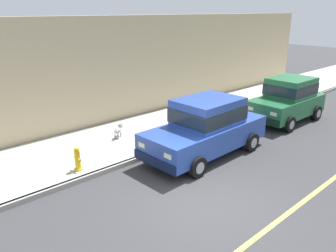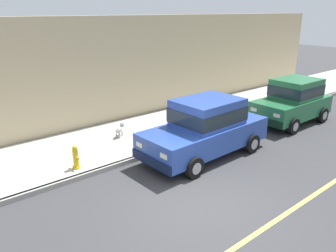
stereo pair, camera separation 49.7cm
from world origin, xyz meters
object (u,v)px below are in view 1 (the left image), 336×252
Objects in this scene: car_green_hatchback at (288,99)px; dog_grey at (118,130)px; car_blue_sedan at (206,127)px; fire_hydrant at (78,159)px.

car_green_hatchback is 7.44m from dog_grey.
car_blue_sedan is at bearing 25.64° from dog_grey.
car_green_hatchback is 9.37m from fire_hydrant.
car_blue_sedan reaches higher than dog_grey.
car_blue_sedan is at bearing -89.52° from car_green_hatchback.
car_blue_sedan is at bearing 67.96° from fire_hydrant.
car_green_hatchback is 5.27× the size of fire_hydrant.
dog_grey is at bearing 120.65° from fire_hydrant.
car_green_hatchback is at bearing 66.45° from dog_grey.
fire_hydrant is (-1.57, -3.87, -0.51)m from car_blue_sedan.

